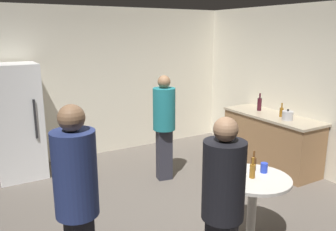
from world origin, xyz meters
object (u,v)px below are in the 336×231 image
at_px(plastic_cup_blue, 264,168).
at_px(beer_bottle_on_counter, 281,112).
at_px(foreground_table, 253,186).
at_px(person_in_navy_shirt, 77,195).
at_px(refrigerator, 18,122).
at_px(kettle, 288,115).
at_px(person_in_teal_shirt, 164,120).
at_px(wine_bottle_on_counter, 259,104).
at_px(person_in_black_shirt, 223,200).
at_px(beer_bottle_brown, 253,163).
at_px(beer_bottle_amber, 252,170).

bearing_deg(plastic_cup_blue, beer_bottle_on_counter, 37.23).
bearing_deg(foreground_table, person_in_navy_shirt, -179.33).
height_order(refrigerator, kettle, refrigerator).
height_order(kettle, beer_bottle_on_counter, beer_bottle_on_counter).
distance_m(kettle, person_in_teal_shirt, 1.97).
xyz_separation_m(wine_bottle_on_counter, foreground_table, (-1.87, -1.83, -0.39)).
bearing_deg(person_in_black_shirt, beer_bottle_brown, 10.49).
bearing_deg(person_in_black_shirt, person_in_navy_shirt, 127.37).
relative_size(person_in_navy_shirt, person_in_teal_shirt, 1.07).
xyz_separation_m(beer_bottle_on_counter, person_in_black_shirt, (-2.75, -1.87, -0.03)).
bearing_deg(beer_bottle_amber, person_in_teal_shirt, 90.27).
bearing_deg(foreground_table, wine_bottle_on_counter, 44.29).
bearing_deg(plastic_cup_blue, wine_bottle_on_counter, 46.69).
distance_m(beer_bottle_amber, person_in_teal_shirt, 1.90).
bearing_deg(plastic_cup_blue, beer_bottle_amber, -169.14).
bearing_deg(person_in_navy_shirt, beer_bottle_amber, -7.89).
bearing_deg(refrigerator, foreground_table, -58.27).
distance_m(foreground_table, beer_bottle_brown, 0.28).
relative_size(wine_bottle_on_counter, beer_bottle_on_counter, 1.35).
distance_m(foreground_table, person_in_black_shirt, 1.11).
distance_m(beer_bottle_on_counter, person_in_navy_shirt, 3.99).
relative_size(beer_bottle_amber, person_in_black_shirt, 0.14).
height_order(kettle, person_in_teal_shirt, person_in_teal_shirt).
xyz_separation_m(refrigerator, beer_bottle_brown, (2.08, -2.99, -0.08)).
relative_size(refrigerator, beer_bottle_amber, 7.83).
bearing_deg(kettle, person_in_teal_shirt, 156.45).
xyz_separation_m(beer_bottle_on_counter, person_in_teal_shirt, (-1.88, 0.59, -0.03)).
distance_m(beer_bottle_brown, person_in_teal_shirt, 1.76).
xyz_separation_m(wine_bottle_on_counter, person_in_black_shirt, (-2.77, -2.40, -0.06)).
distance_m(kettle, beer_bottle_brown, 1.91).
distance_m(beer_bottle_brown, person_in_black_shirt, 1.27).
bearing_deg(foreground_table, beer_bottle_on_counter, 35.18).
relative_size(wine_bottle_on_counter, plastic_cup_blue, 2.82).
distance_m(refrigerator, beer_bottle_amber, 3.68).
bearing_deg(wine_bottle_on_counter, person_in_teal_shirt, 177.87).
xyz_separation_m(beer_bottle_amber, person_in_black_shirt, (-0.88, -0.57, 0.14)).
bearing_deg(refrigerator, plastic_cup_blue, -55.38).
xyz_separation_m(refrigerator, person_in_navy_shirt, (0.04, -3.17, 0.13)).
height_order(beer_bottle_amber, beer_bottle_brown, same).
bearing_deg(beer_bottle_amber, beer_bottle_brown, 43.31).
bearing_deg(refrigerator, beer_bottle_amber, -58.50).
bearing_deg(beer_bottle_brown, person_in_navy_shirt, -175.12).
xyz_separation_m(kettle, person_in_navy_shirt, (-3.69, -1.13, 0.05)).
height_order(refrigerator, foreground_table, refrigerator).
bearing_deg(beer_bottle_amber, refrigerator, 121.50).
bearing_deg(wine_bottle_on_counter, plastic_cup_blue, -133.31).
distance_m(refrigerator, kettle, 4.24).
relative_size(kettle, plastic_cup_blue, 2.22).
bearing_deg(plastic_cup_blue, foreground_table, -166.62).
xyz_separation_m(refrigerator, foreground_table, (1.95, -3.15, -0.27)).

